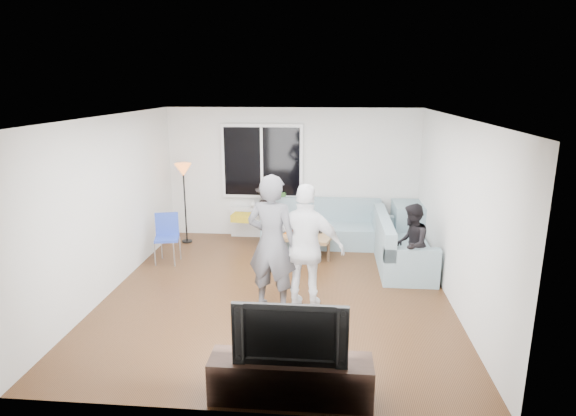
# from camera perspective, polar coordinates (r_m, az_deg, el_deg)

# --- Properties ---
(floor) EXTENTS (5.00, 5.50, 0.04)m
(floor) POSITION_cam_1_polar(r_m,az_deg,el_deg) (7.30, -1.21, -10.10)
(floor) COLOR #56351C
(floor) RESTS_ON ground
(ceiling) EXTENTS (5.00, 5.50, 0.04)m
(ceiling) POSITION_cam_1_polar(r_m,az_deg,el_deg) (6.64, -1.33, 11.06)
(ceiling) COLOR white
(ceiling) RESTS_ON ground
(wall_back) EXTENTS (5.00, 0.04, 2.60)m
(wall_back) POSITION_cam_1_polar(r_m,az_deg,el_deg) (9.55, 0.54, 4.15)
(wall_back) COLOR silver
(wall_back) RESTS_ON ground
(wall_front) EXTENTS (5.00, 0.04, 2.60)m
(wall_front) POSITION_cam_1_polar(r_m,az_deg,el_deg) (4.26, -5.37, -9.43)
(wall_front) COLOR silver
(wall_front) RESTS_ON ground
(wall_left) EXTENTS (0.04, 5.50, 2.60)m
(wall_left) POSITION_cam_1_polar(r_m,az_deg,el_deg) (7.55, -20.65, 0.40)
(wall_left) COLOR silver
(wall_left) RESTS_ON ground
(wall_right) EXTENTS (0.04, 5.50, 2.60)m
(wall_right) POSITION_cam_1_polar(r_m,az_deg,el_deg) (7.05, 19.56, -0.47)
(wall_right) COLOR silver
(wall_right) RESTS_ON ground
(window_frame) EXTENTS (1.62, 0.06, 1.47)m
(window_frame) POSITION_cam_1_polar(r_m,az_deg,el_deg) (9.49, -3.13, 5.60)
(window_frame) COLOR white
(window_frame) RESTS_ON wall_back
(window_glass) EXTENTS (1.50, 0.02, 1.35)m
(window_glass) POSITION_cam_1_polar(r_m,az_deg,el_deg) (9.45, -3.16, 5.56)
(window_glass) COLOR black
(window_glass) RESTS_ON window_frame
(window_mullion) EXTENTS (0.05, 0.03, 1.35)m
(window_mullion) POSITION_cam_1_polar(r_m,az_deg,el_deg) (9.44, -3.17, 5.55)
(window_mullion) COLOR white
(window_mullion) RESTS_ON window_frame
(radiator) EXTENTS (1.30, 0.12, 0.62)m
(radiator) POSITION_cam_1_polar(r_m,az_deg,el_deg) (9.72, -3.06, -1.67)
(radiator) COLOR silver
(radiator) RESTS_ON floor
(potted_plant) EXTENTS (0.20, 0.17, 0.34)m
(potted_plant) POSITION_cam_1_polar(r_m,az_deg,el_deg) (9.53, -0.79, 1.00)
(potted_plant) COLOR #3C6E2C
(potted_plant) RESTS_ON radiator
(vase) EXTENTS (0.17, 0.17, 0.16)m
(vase) POSITION_cam_1_polar(r_m,az_deg,el_deg) (9.62, -4.15, 0.53)
(vase) COLOR silver
(vase) RESTS_ON radiator
(sofa_back_section) EXTENTS (2.30, 0.85, 0.85)m
(sofa_back_section) POSITION_cam_1_polar(r_m,az_deg,el_deg) (9.24, 4.09, -1.82)
(sofa_back_section) COLOR gray
(sofa_back_section) RESTS_ON floor
(sofa_right_section) EXTENTS (2.00, 0.85, 0.85)m
(sofa_right_section) POSITION_cam_1_polar(r_m,az_deg,el_deg) (8.39, 13.63, -3.93)
(sofa_right_section) COLOR gray
(sofa_right_section) RESTS_ON floor
(sofa_corner) EXTENTS (0.85, 0.85, 0.85)m
(sofa_corner) POSITION_cam_1_polar(r_m,az_deg,el_deg) (9.39, 15.03, -2.03)
(sofa_corner) COLOR gray
(sofa_corner) RESTS_ON floor
(cushion_yellow) EXTENTS (0.41, 0.36, 0.14)m
(cushion_yellow) POSITION_cam_1_polar(r_m,az_deg,el_deg) (9.35, -5.52, -1.12)
(cushion_yellow) COLOR gold
(cushion_yellow) RESTS_ON sofa_back_section
(cushion_red) EXTENTS (0.38, 0.32, 0.13)m
(cushion_red) POSITION_cam_1_polar(r_m,az_deg,el_deg) (9.32, -1.26, -1.09)
(cushion_red) COLOR maroon
(cushion_red) RESTS_ON sofa_back_section
(coffee_table) EXTENTS (1.21, 0.84, 0.40)m
(coffee_table) POSITION_cam_1_polar(r_m,az_deg,el_deg) (8.66, 1.57, -4.49)
(coffee_table) COLOR #9F774D
(coffee_table) RESTS_ON floor
(pitcher) EXTENTS (0.17, 0.17, 0.17)m
(pitcher) POSITION_cam_1_polar(r_m,az_deg,el_deg) (8.63, 1.13, -2.57)
(pitcher) COLOR maroon
(pitcher) RESTS_ON coffee_table
(side_chair) EXTENTS (0.49, 0.49, 0.86)m
(side_chair) POSITION_cam_1_polar(r_m,az_deg,el_deg) (8.52, -14.32, -3.63)
(side_chair) COLOR #2740AC
(side_chair) RESTS_ON floor
(floor_lamp) EXTENTS (0.32, 0.32, 1.56)m
(floor_lamp) POSITION_cam_1_polar(r_m,az_deg,el_deg) (9.46, -12.25, 0.49)
(floor_lamp) COLOR orange
(floor_lamp) RESTS_ON floor
(player_left) EXTENTS (0.78, 0.60, 1.90)m
(player_left) POSITION_cam_1_polar(r_m,az_deg,el_deg) (6.44, -1.95, -4.25)
(player_left) COLOR #45454A
(player_left) RESTS_ON floor
(player_right) EXTENTS (1.09, 0.59, 1.77)m
(player_right) POSITION_cam_1_polar(r_m,az_deg,el_deg) (6.44, 2.21, -4.86)
(player_right) COLOR silver
(player_right) RESTS_ON floor
(spectator_right) EXTENTS (0.61, 0.71, 1.27)m
(spectator_right) POSITION_cam_1_polar(r_m,az_deg,el_deg) (7.61, 14.55, -4.23)
(spectator_right) COLOR black
(spectator_right) RESTS_ON floor
(spectator_back) EXTENTS (0.83, 0.53, 1.21)m
(spectator_back) POSITION_cam_1_polar(r_m,az_deg,el_deg) (9.29, -2.56, -0.54)
(spectator_back) COLOR black
(spectator_back) RESTS_ON floor
(tv_console) EXTENTS (1.60, 0.40, 0.44)m
(tv_console) POSITION_cam_1_polar(r_m,az_deg,el_deg) (4.97, 0.33, -19.79)
(tv_console) COLOR #35221A
(tv_console) RESTS_ON floor
(television) EXTENTS (1.10, 0.14, 0.63)m
(television) POSITION_cam_1_polar(r_m,az_deg,el_deg) (4.69, 0.34, -14.38)
(television) COLOR black
(television) RESTS_ON tv_console
(bottle_a) EXTENTS (0.07, 0.07, 0.22)m
(bottle_a) POSITION_cam_1_polar(r_m,az_deg,el_deg) (8.64, -0.32, -2.37)
(bottle_a) COLOR #D25F0C
(bottle_a) RESTS_ON coffee_table
(bottle_e) EXTENTS (0.07, 0.07, 0.21)m
(bottle_e) POSITION_cam_1_polar(r_m,az_deg,el_deg) (8.67, 3.89, -2.35)
(bottle_e) COLOR black
(bottle_e) RESTS_ON coffee_table
(bottle_d) EXTENTS (0.07, 0.07, 0.24)m
(bottle_d) POSITION_cam_1_polar(r_m,az_deg,el_deg) (8.52, 3.01, -2.55)
(bottle_d) COLOR #C33911
(bottle_d) RESTS_ON coffee_table
(bottle_c) EXTENTS (0.07, 0.07, 0.18)m
(bottle_c) POSITION_cam_1_polar(r_m,az_deg,el_deg) (8.67, 1.98, -2.47)
(bottle_c) COLOR black
(bottle_c) RESTS_ON coffee_table
(bottle_b) EXTENTS (0.08, 0.08, 0.24)m
(bottle_b) POSITION_cam_1_polar(r_m,az_deg,el_deg) (8.45, 1.05, -2.70)
(bottle_b) COLOR #298C19
(bottle_b) RESTS_ON coffee_table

